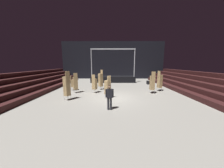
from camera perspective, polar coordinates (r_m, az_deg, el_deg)
The scene contains 15 objects.
ground_plane at distance 10.98m, azimuth 0.55°, elevation -7.11°, with size 22.00×30.00×0.10m, color gray.
arena_end_wall at distance 25.52m, azimuth 0.46°, elevation 11.71°, with size 22.00×0.30×8.00m, color black.
bleacher_bank_left at distance 14.80m, azimuth -37.52°, elevation -0.08°, with size 3.75×24.00×2.25m.
bleacher_bank_right at distance 14.85m, azimuth 38.47°, elevation -0.16°, with size 3.75×24.00×2.25m.
stage_riser at distance 20.65m, azimuth 0.47°, elevation 2.82°, with size 7.73×2.51×5.73m.
man_with_tie at distance 7.89m, azimuth -1.24°, elevation -5.92°, with size 0.57×0.25×1.77m.
chair_stack_front_left at distance 13.11m, azimuth 19.47°, elevation 0.68°, with size 0.47×0.47×2.39m.
chair_stack_front_right at distance 10.75m, azimuth -21.62°, elevation -0.89°, with size 0.61×0.61×2.56m.
chair_stack_mid_left at distance 10.52m, azimuth -2.21°, elevation -1.59°, with size 0.62×0.62×2.14m.
chair_stack_mid_right at distance 12.76m, azimuth -8.71°, elevation 0.13°, with size 0.59×0.59×2.05m.
chair_stack_mid_centre at distance 13.23m, azimuth -17.78°, elevation 0.48°, with size 0.60×0.60×2.22m.
chair_stack_rear_left at distance 14.71m, azimuth -19.01°, elevation 0.49°, with size 0.52×0.52×1.79m.
chair_stack_rear_right at distance 14.35m, azimuth -5.70°, elevation 2.11°, with size 0.62×0.62×2.48m.
chair_stack_rear_centre at distance 14.60m, azimuth 22.72°, elevation 1.36°, with size 0.57×0.57×2.39m.
equipment_road_case at distance 19.25m, azimuth 18.30°, elevation 0.70°, with size 0.90×0.60×0.54m, color black.
Camera 1 is at (-0.04, -10.51, 3.14)m, focal length 18.33 mm.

